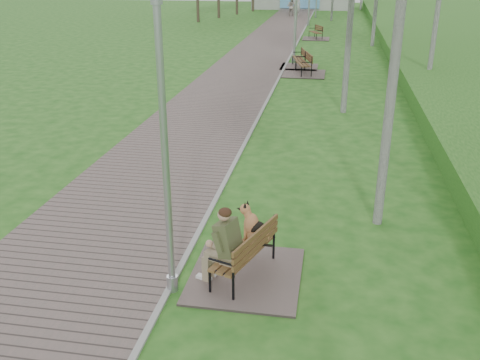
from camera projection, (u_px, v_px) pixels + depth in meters
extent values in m
plane|color=#205B18|center=(198.00, 234.00, 10.07)|extent=(120.00, 120.00, 0.00)
cube|color=#6C5D57|center=(261.00, 52.00, 29.91)|extent=(3.50, 67.00, 0.04)
cube|color=#999993|center=(292.00, 52.00, 29.63)|extent=(0.10, 67.00, 0.05)
cube|color=#6C5D57|center=(246.00, 275.00, 8.73)|extent=(1.78, 1.98, 0.04)
cube|color=brown|center=(243.00, 252.00, 8.58)|extent=(0.91, 1.55, 0.04)
cube|color=brown|center=(256.00, 241.00, 8.37)|extent=(0.53, 1.41, 0.33)
cube|color=#6C5D57|center=(304.00, 74.00, 24.09)|extent=(1.88, 2.09, 0.04)
cube|color=brown|center=(303.00, 64.00, 23.92)|extent=(0.84, 1.63, 0.04)
cube|color=brown|center=(309.00, 57.00, 23.83)|extent=(0.43, 1.53, 0.34)
cube|color=#6C5D57|center=(299.00, 67.00, 25.60)|extent=(1.74, 1.93, 0.04)
cube|color=brown|center=(299.00, 58.00, 25.45)|extent=(0.71, 1.51, 0.04)
cube|color=brown|center=(304.00, 53.00, 25.35)|extent=(0.32, 1.43, 0.32)
cube|color=#6C5D57|center=(316.00, 39.00, 34.75)|extent=(1.72, 1.91, 0.04)
cube|color=brown|center=(316.00, 32.00, 34.60)|extent=(0.96, 1.49, 0.04)
cube|color=brown|center=(319.00, 28.00, 34.55)|extent=(0.60, 1.33, 0.32)
cylinder|color=#A3A6AB|center=(172.00, 283.00, 8.32)|extent=(0.17, 0.17, 0.26)
cylinder|color=#A3A6AB|center=(165.00, 161.00, 7.54)|extent=(0.10, 0.10, 4.34)
cylinder|color=#A3A6AB|center=(294.00, 59.00, 26.84)|extent=(0.22, 0.22, 0.33)
cylinder|color=#A3A6AB|center=(296.00, 5.00, 25.86)|extent=(0.13, 0.13, 5.48)
cylinder|color=#A3A6AB|center=(308.00, 23.00, 41.89)|extent=(0.22, 0.22, 0.33)
cylinder|color=#A3A6AB|center=(316.00, 16.00, 47.41)|extent=(0.17, 0.17, 0.26)
imported|color=silver|center=(297.00, 5.00, 48.84)|extent=(0.70, 0.46, 1.89)
imported|color=#9F968B|center=(291.00, 7.00, 48.24)|extent=(0.99, 0.87, 1.70)
cylinder|color=silver|center=(401.00, 3.00, 8.94)|extent=(0.18, 0.18, 8.23)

